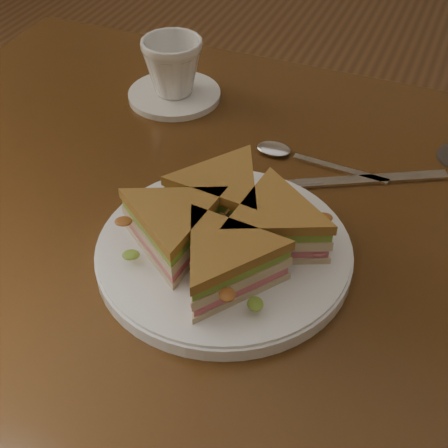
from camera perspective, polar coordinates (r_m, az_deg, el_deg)
name	(u,v)px	position (r m, az deg, el deg)	size (l,w,h in m)	color
table	(272,281)	(0.82, 4.39, -5.22)	(1.20, 0.80, 0.75)	#341D0B
plate	(224,252)	(0.70, 0.00, -2.58)	(0.29, 0.29, 0.02)	white
sandwich_wedges	(224,227)	(0.67, 0.00, -0.32)	(0.28, 0.28, 0.06)	beige
crisps_mound	(224,230)	(0.68, 0.00, -0.57)	(0.09, 0.09, 0.05)	#BD5218
spoon	(289,154)	(0.85, 6.00, 6.38)	(0.18, 0.03, 0.01)	silver
knife	(361,180)	(0.83, 12.41, 3.91)	(0.20, 0.11, 0.00)	silver
saucer	(175,95)	(0.99, -4.55, 11.70)	(0.14, 0.14, 0.01)	white
coffee_cup	(173,67)	(0.96, -4.70, 14.15)	(0.09, 0.09, 0.09)	white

